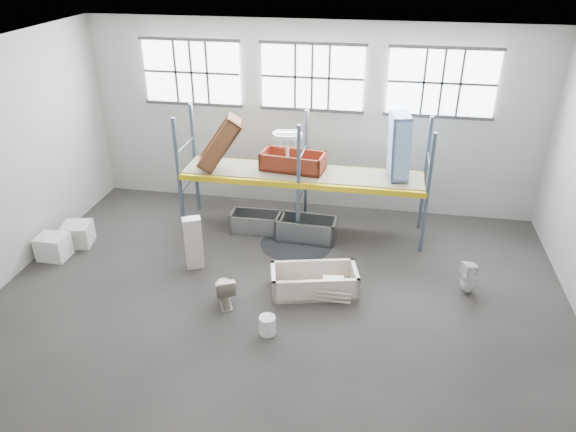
% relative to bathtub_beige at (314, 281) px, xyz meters
% --- Properties ---
extents(floor, '(12.00, 10.00, 0.10)m').
position_rel_bathtub_beige_xyz_m(floor, '(-0.69, -0.80, -0.32)').
color(floor, '#48413E').
rests_on(floor, ground).
extents(ceiling, '(12.00, 10.00, 0.10)m').
position_rel_bathtub_beige_xyz_m(ceiling, '(-0.69, -0.80, 4.78)').
color(ceiling, silver).
rests_on(ceiling, ground).
extents(wall_back, '(12.00, 0.10, 5.00)m').
position_rel_bathtub_beige_xyz_m(wall_back, '(-0.69, 4.25, 2.23)').
color(wall_back, '#A8A39C').
rests_on(wall_back, ground).
extents(wall_front, '(12.00, 0.10, 5.00)m').
position_rel_bathtub_beige_xyz_m(wall_front, '(-0.69, -5.85, 2.23)').
color(wall_front, '#BBB6AD').
rests_on(wall_front, ground).
extents(window_left, '(2.60, 0.04, 1.60)m').
position_rel_bathtub_beige_xyz_m(window_left, '(-3.89, 4.14, 3.33)').
color(window_left, white).
rests_on(window_left, wall_back).
extents(window_mid, '(2.60, 0.04, 1.60)m').
position_rel_bathtub_beige_xyz_m(window_mid, '(-0.69, 4.14, 3.33)').
color(window_mid, white).
rests_on(window_mid, wall_back).
extents(window_right, '(2.60, 0.04, 1.60)m').
position_rel_bathtub_beige_xyz_m(window_right, '(2.51, 4.14, 3.33)').
color(window_right, white).
rests_on(window_right, wall_back).
extents(rack_upright_la, '(0.08, 0.08, 3.00)m').
position_rel_bathtub_beige_xyz_m(rack_upright_la, '(-3.69, 2.10, 1.23)').
color(rack_upright_la, slate).
rests_on(rack_upright_la, floor).
extents(rack_upright_lb, '(0.08, 0.08, 3.00)m').
position_rel_bathtub_beige_xyz_m(rack_upright_lb, '(-3.69, 3.30, 1.23)').
color(rack_upright_lb, slate).
rests_on(rack_upright_lb, floor).
extents(rack_upright_ma, '(0.08, 0.08, 3.00)m').
position_rel_bathtub_beige_xyz_m(rack_upright_ma, '(-0.69, 2.10, 1.23)').
color(rack_upright_ma, slate).
rests_on(rack_upright_ma, floor).
extents(rack_upright_mb, '(0.08, 0.08, 3.00)m').
position_rel_bathtub_beige_xyz_m(rack_upright_mb, '(-0.69, 3.30, 1.23)').
color(rack_upright_mb, slate).
rests_on(rack_upright_mb, floor).
extents(rack_upright_ra, '(0.08, 0.08, 3.00)m').
position_rel_bathtub_beige_xyz_m(rack_upright_ra, '(2.31, 2.10, 1.23)').
color(rack_upright_ra, slate).
rests_on(rack_upright_ra, floor).
extents(rack_upright_rb, '(0.08, 0.08, 3.00)m').
position_rel_bathtub_beige_xyz_m(rack_upright_rb, '(2.31, 3.30, 1.23)').
color(rack_upright_rb, slate).
rests_on(rack_upright_rb, floor).
extents(rack_beam_front, '(6.00, 0.10, 0.14)m').
position_rel_bathtub_beige_xyz_m(rack_beam_front, '(-0.69, 2.10, 1.23)').
color(rack_beam_front, yellow).
rests_on(rack_beam_front, floor).
extents(rack_beam_back, '(6.00, 0.10, 0.14)m').
position_rel_bathtub_beige_xyz_m(rack_beam_back, '(-0.69, 3.30, 1.23)').
color(rack_beam_back, yellow).
rests_on(rack_beam_back, floor).
extents(shelf_deck, '(5.90, 1.10, 0.03)m').
position_rel_bathtub_beige_xyz_m(shelf_deck, '(-0.69, 2.70, 1.31)').
color(shelf_deck, gray).
rests_on(shelf_deck, floor).
extents(wet_patch, '(1.80, 1.80, 0.00)m').
position_rel_bathtub_beige_xyz_m(wet_patch, '(-0.69, 1.90, -0.27)').
color(wet_patch, black).
rests_on(wet_patch, floor).
extents(bathtub_beige, '(1.97, 1.26, 0.54)m').
position_rel_bathtub_beige_xyz_m(bathtub_beige, '(0.00, 0.00, 0.00)').
color(bathtub_beige, beige).
rests_on(bathtub_beige, floor).
extents(cistern_spare, '(0.45, 0.25, 0.41)m').
position_rel_bathtub_beige_xyz_m(cistern_spare, '(0.42, -0.14, 0.01)').
color(cistern_spare, '#F3D7CA').
rests_on(cistern_spare, bathtub_beige).
extents(sink_in_tub, '(0.52, 0.52, 0.16)m').
position_rel_bathtub_beige_xyz_m(sink_in_tub, '(-0.40, -0.31, -0.11)').
color(sink_in_tub, beige).
rests_on(sink_in_tub, bathtub_beige).
extents(toilet_beige, '(0.66, 0.81, 0.72)m').
position_rel_bathtub_beige_xyz_m(toilet_beige, '(-1.76, -0.76, 0.09)').
color(toilet_beige, '#C2B1A1').
rests_on(toilet_beige, floor).
extents(cistern_tall, '(0.48, 0.41, 1.25)m').
position_rel_bathtub_beige_xyz_m(cistern_tall, '(-2.83, 0.49, 0.36)').
color(cistern_tall, beige).
rests_on(cistern_tall, floor).
extents(toilet_white, '(0.45, 0.44, 0.75)m').
position_rel_bathtub_beige_xyz_m(toilet_white, '(3.23, 0.55, 0.11)').
color(toilet_white, white).
rests_on(toilet_white, floor).
extents(steel_tub_left, '(1.37, 0.66, 0.50)m').
position_rel_bathtub_beige_xyz_m(steel_tub_left, '(-1.79, 2.38, -0.02)').
color(steel_tub_left, '#A7A9AD').
rests_on(steel_tub_left, floor).
extents(steel_tub_right, '(1.53, 0.77, 0.55)m').
position_rel_bathtub_beige_xyz_m(steel_tub_right, '(-0.51, 2.24, 0.01)').
color(steel_tub_right, '#9FA3A6').
rests_on(steel_tub_right, floor).
extents(rust_tub_flat, '(1.64, 0.93, 0.44)m').
position_rel_bathtub_beige_xyz_m(rust_tub_flat, '(-0.95, 2.83, 1.55)').
color(rust_tub_flat, maroon).
rests_on(rust_tub_flat, shelf_deck).
extents(rust_tub_tilted, '(1.27, 0.90, 1.41)m').
position_rel_bathtub_beige_xyz_m(rust_tub_tilted, '(-2.70, 2.51, 2.03)').
color(rust_tub_tilted, brown).
rests_on(rust_tub_tilted, shelf_deck).
extents(sink_on_shelf, '(0.78, 0.65, 0.62)m').
position_rel_bathtub_beige_xyz_m(sink_on_shelf, '(-1.03, 2.47, 1.83)').
color(sink_on_shelf, white).
rests_on(sink_on_shelf, rust_tub_flat).
extents(blue_tub_upright, '(0.60, 0.79, 1.55)m').
position_rel_bathtub_beige_xyz_m(blue_tub_upright, '(1.59, 2.76, 2.13)').
color(blue_tub_upright, '#88AFE6').
rests_on(blue_tub_upright, shelf_deck).
extents(bucket, '(0.38, 0.38, 0.37)m').
position_rel_bathtub_beige_xyz_m(bucket, '(-0.69, -1.52, -0.08)').
color(bucket, white).
rests_on(bucket, floor).
extents(carton_near, '(0.67, 0.57, 0.57)m').
position_rel_bathtub_beige_xyz_m(carton_near, '(-6.24, 0.27, 0.02)').
color(carton_near, silver).
rests_on(carton_near, floor).
extents(carton_far, '(0.78, 0.78, 0.54)m').
position_rel_bathtub_beige_xyz_m(carton_far, '(-6.01, 0.95, 0.00)').
color(carton_far, silver).
rests_on(carton_far, floor).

